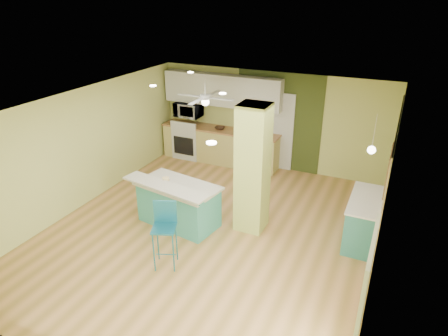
{
  "coord_description": "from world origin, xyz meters",
  "views": [
    {
      "loc": [
        3.0,
        -5.88,
        4.33
      ],
      "look_at": [
        0.11,
        0.4,
        1.21
      ],
      "focal_mm": 32.0,
      "sensor_mm": 36.0,
      "label": 1
    }
  ],
  "objects_px": {
    "canister": "(166,181)",
    "bar_stool": "(165,224)",
    "side_counter": "(364,220)",
    "peninsula": "(178,203)",
    "fruit_bowl": "(220,128)"
  },
  "relations": [
    {
      "from": "canister",
      "to": "bar_stool",
      "type": "bearing_deg",
      "value": -58.81
    },
    {
      "from": "side_counter",
      "to": "canister",
      "type": "height_order",
      "value": "canister"
    },
    {
      "from": "peninsula",
      "to": "fruit_bowl",
      "type": "bearing_deg",
      "value": 109.76
    },
    {
      "from": "peninsula",
      "to": "canister",
      "type": "height_order",
      "value": "canister"
    },
    {
      "from": "peninsula",
      "to": "fruit_bowl",
      "type": "height_order",
      "value": "fruit_bowl"
    },
    {
      "from": "canister",
      "to": "fruit_bowl",
      "type": "bearing_deg",
      "value": 96.59
    },
    {
      "from": "side_counter",
      "to": "fruit_bowl",
      "type": "distance_m",
      "value": 4.61
    },
    {
      "from": "bar_stool",
      "to": "side_counter",
      "type": "distance_m",
      "value": 3.64
    },
    {
      "from": "side_counter",
      "to": "canister",
      "type": "distance_m",
      "value": 3.78
    },
    {
      "from": "fruit_bowl",
      "to": "peninsula",
      "type": "bearing_deg",
      "value": -79.62
    },
    {
      "from": "bar_stool",
      "to": "side_counter",
      "type": "relative_size",
      "value": 0.86
    },
    {
      "from": "peninsula",
      "to": "bar_stool",
      "type": "relative_size",
      "value": 1.62
    },
    {
      "from": "canister",
      "to": "peninsula",
      "type": "bearing_deg",
      "value": 19.05
    },
    {
      "from": "peninsula",
      "to": "side_counter",
      "type": "bearing_deg",
      "value": 24.61
    },
    {
      "from": "side_counter",
      "to": "canister",
      "type": "bearing_deg",
      "value": -164.55
    }
  ]
}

